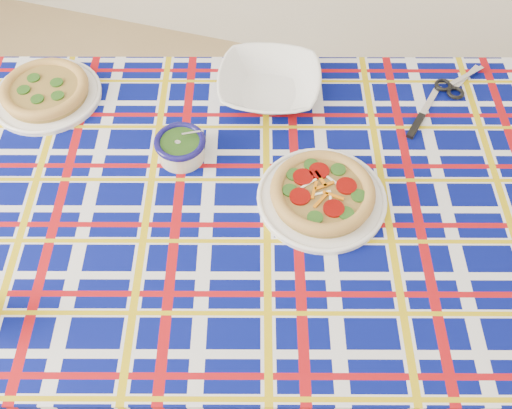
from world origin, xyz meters
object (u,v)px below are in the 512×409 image
(dining_table, at_px, (238,213))
(serving_bowl, at_px, (269,85))
(pesto_bowl, at_px, (181,146))
(main_focaccia_plate, at_px, (323,192))

(dining_table, distance_m, serving_bowl, 0.37)
(serving_bowl, bearing_deg, pesto_bowl, -118.16)
(pesto_bowl, distance_m, serving_bowl, 0.31)
(serving_bowl, bearing_deg, dining_table, -86.64)
(dining_table, relative_size, main_focaccia_plate, 5.65)
(main_focaccia_plate, height_order, serving_bowl, serving_bowl)
(dining_table, bearing_deg, main_focaccia_plate, -4.87)
(main_focaccia_plate, distance_m, pesto_bowl, 0.36)
(main_focaccia_plate, bearing_deg, dining_table, -168.59)
(pesto_bowl, bearing_deg, serving_bowl, 61.84)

